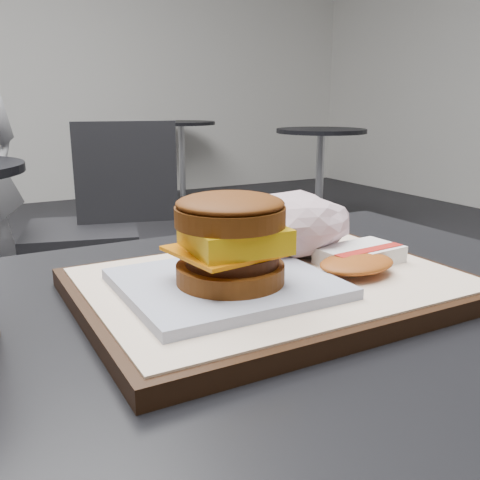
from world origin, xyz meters
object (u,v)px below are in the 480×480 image
customer_table (259,471)px  crumpled_wrapper (286,224)px  breakfast_sandwich (229,250)px  hash_brown (358,259)px  neighbor_chair (98,218)px  serving_tray (273,286)px

customer_table → crumpled_wrapper: size_ratio=5.03×
customer_table → breakfast_sandwich: size_ratio=4.20×
breakfast_sandwich → hash_brown: bearing=-1.6°
neighbor_chair → crumpled_wrapper: bearing=-96.1°
serving_tray → breakfast_sandwich: size_ratio=2.00×
customer_table → breakfast_sandwich: 0.25m
breakfast_sandwich → crumpled_wrapper: (0.12, 0.08, -0.00)m
serving_tray → neighbor_chair: neighbor_chair is taller
hash_brown → serving_tray: bearing=168.6°
breakfast_sandwich → neighbor_chair: (0.28, 1.65, -0.32)m
hash_brown → neighbor_chair: bearing=85.5°
serving_tray → customer_table: bearing=-143.7°
breakfast_sandwich → crumpled_wrapper: bearing=34.5°
customer_table → neighbor_chair: 1.68m
serving_tray → breakfast_sandwich: 0.08m
crumpled_wrapper → neighbor_chair: size_ratio=0.18×
breakfast_sandwich → hash_brown: 0.15m
serving_tray → hash_brown: 0.10m
customer_table → crumpled_wrapper: 0.27m
serving_tray → hash_brown: size_ratio=3.07×
breakfast_sandwich → crumpled_wrapper: breakfast_sandwich is taller
neighbor_chair → customer_table: bearing=-98.6°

